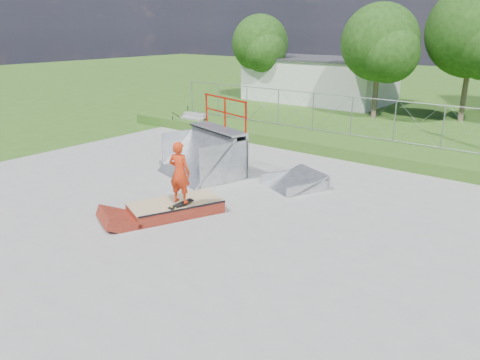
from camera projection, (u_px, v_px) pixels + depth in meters
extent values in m
plane|color=#335A19|center=(194.00, 214.00, 13.87)|extent=(120.00, 120.00, 0.00)
cube|color=gray|center=(194.00, 213.00, 13.86)|extent=(20.00, 16.00, 0.04)
cube|color=#335A19|center=(340.00, 145.00, 20.90)|extent=(24.00, 3.00, 0.50)
cube|color=maroon|center=(176.00, 209.00, 13.79)|extent=(2.22, 2.92, 0.37)
cube|color=tan|center=(175.00, 202.00, 13.72)|extent=(2.25, 2.95, 0.03)
cube|color=black|center=(181.00, 204.00, 13.40)|extent=(0.38, 0.82, 0.13)
imported|color=red|center=(180.00, 175.00, 13.12)|extent=(0.73, 0.56, 1.78)
cube|color=silver|center=(319.00, 80.00, 34.54)|extent=(10.00, 6.00, 3.00)
cylinder|color=brown|center=(375.00, 97.00, 28.12)|extent=(0.30, 0.30, 2.45)
sphere|color=#19380F|center=(380.00, 42.00, 27.12)|extent=(4.48, 4.48, 4.48)
sphere|color=#19380F|center=(389.00, 53.00, 26.39)|extent=(3.36, 3.36, 3.36)
cylinder|color=brown|center=(464.00, 97.00, 26.93)|extent=(0.30, 0.30, 2.80)
sphere|color=#19380F|center=(474.00, 31.00, 25.79)|extent=(5.12, 5.12, 5.12)
cylinder|color=brown|center=(259.00, 84.00, 35.49)|extent=(0.30, 0.30, 2.27)
sphere|color=#19380F|center=(260.00, 43.00, 34.57)|extent=(4.16, 4.16, 4.16)
sphere|color=#19380F|center=(264.00, 51.00, 33.88)|extent=(3.12, 3.12, 3.12)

